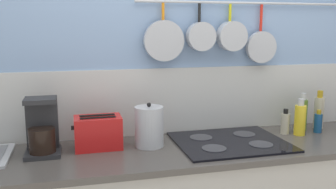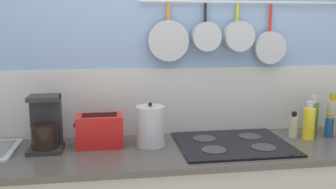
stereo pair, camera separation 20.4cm
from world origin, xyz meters
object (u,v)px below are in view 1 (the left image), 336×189
object	(u,v)px
toaster	(98,132)
bottle_dish_soap	(300,119)
bottle_vinegar	(285,123)
kettle	(149,127)
bottle_cooking_wine	(318,122)
coffee_maker	(42,131)
bottle_hot_sauce	(319,112)
bottle_sesame_oil	(302,114)

from	to	relation	value
toaster	bottle_dish_soap	xyz separation A→B (m)	(1.25, -0.05, 0.01)
toaster	bottle_vinegar	size ratio (longest dim) A/B	1.71
kettle	bottle_cooking_wine	world-z (taller)	kettle
coffee_maker	kettle	world-z (taller)	coffee_maker
bottle_vinegar	coffee_maker	bearing A→B (deg)	-179.36
bottle_cooking_wine	bottle_hot_sauce	xyz separation A→B (m)	(0.07, 0.09, 0.05)
coffee_maker	bottle_sesame_oil	xyz separation A→B (m)	(1.63, 0.07, -0.02)
bottle_vinegar	bottle_dish_soap	bearing A→B (deg)	-32.33
bottle_dish_soap	toaster	bearing A→B (deg)	177.67
bottle_sesame_oil	bottle_hot_sauce	bearing A→B (deg)	6.79
bottle_dish_soap	bottle_cooking_wine	size ratio (longest dim) A/B	1.56
kettle	bottle_dish_soap	distance (m)	0.97
bottle_sesame_oil	coffee_maker	bearing A→B (deg)	-177.70
kettle	bottle_hot_sauce	world-z (taller)	bottle_hot_sauce
kettle	bottle_sesame_oil	size ratio (longest dim) A/B	1.02
coffee_maker	bottle_hot_sauce	xyz separation A→B (m)	(1.77, 0.08, -0.01)
kettle	bottle_sesame_oil	xyz separation A→B (m)	(1.05, 0.08, -0.01)
toaster	bottle_vinegar	xyz separation A→B (m)	(1.18, -0.00, -0.02)
toaster	bottle_vinegar	world-z (taller)	toaster
bottle_cooking_wine	toaster	bearing A→B (deg)	178.72
bottle_sesame_oil	bottle_cooking_wine	size ratio (longest dim) A/B	1.67
coffee_maker	bottle_hot_sauce	size ratio (longest dim) A/B	1.20
coffee_maker	bottle_vinegar	distance (m)	1.47
kettle	bottle_dish_soap	xyz separation A→B (m)	(0.97, -0.02, -0.01)
toaster	bottle_sesame_oil	xyz separation A→B (m)	(1.33, 0.04, 0.02)
kettle	bottle_sesame_oil	bearing A→B (deg)	4.40
coffee_maker	kettle	distance (m)	0.58
kettle	bottle_dish_soap	world-z (taller)	kettle
toaster	bottle_cooking_wine	size ratio (longest dim) A/B	1.85
bottle_dish_soap	bottle_sesame_oil	size ratio (longest dim) A/B	0.93
bottle_sesame_oil	bottle_dish_soap	bearing A→B (deg)	-129.65
kettle	bottle_cooking_wine	bearing A→B (deg)	0.23
bottle_cooking_wine	bottle_sesame_oil	bearing A→B (deg)	132.33
kettle	bottle_vinegar	size ratio (longest dim) A/B	1.58
kettle	bottle_vinegar	xyz separation A→B (m)	(0.89, 0.03, -0.04)
bottle_vinegar	bottle_hot_sauce	bearing A→B (deg)	12.58
bottle_sesame_oil	bottle_cooking_wine	xyz separation A→B (m)	(0.07, -0.08, -0.04)
bottle_dish_soap	bottle_hot_sauce	size ratio (longest dim) A/B	0.91
coffee_maker	bottle_hot_sauce	distance (m)	1.77
bottle_dish_soap	bottle_sesame_oil	xyz separation A→B (m)	(0.08, 0.10, 0.01)
toaster	bottle_hot_sauce	distance (m)	1.47
coffee_maker	kettle	bearing A→B (deg)	-1.51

